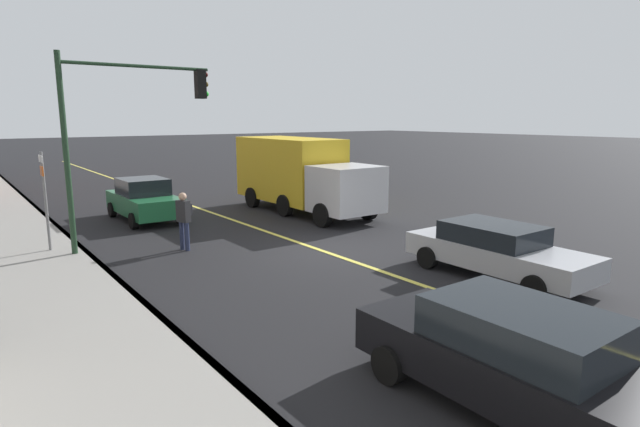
# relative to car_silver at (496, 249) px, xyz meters

# --- Properties ---
(ground) EXTENTS (200.00, 200.00, 0.00)m
(ground) POSITION_rel_car_silver_xyz_m (4.75, 2.06, -0.71)
(ground) COLOR black
(sidewalk_slab) EXTENTS (80.00, 3.77, 0.15)m
(sidewalk_slab) POSITION_rel_car_silver_xyz_m (4.75, 9.80, -0.64)
(sidewalk_slab) COLOR gray
(sidewalk_slab) RESTS_ON ground
(curb_edge) EXTENTS (80.00, 0.16, 0.15)m
(curb_edge) POSITION_rel_car_silver_xyz_m (4.75, 8.00, -0.64)
(curb_edge) COLOR slate
(curb_edge) RESTS_ON ground
(lane_stripe_center) EXTENTS (80.00, 0.16, 0.01)m
(lane_stripe_center) POSITION_rel_car_silver_xyz_m (4.75, 2.06, -0.71)
(lane_stripe_center) COLOR #D8CC4C
(lane_stripe_center) RESTS_ON ground
(car_silver) EXTENTS (4.75, 1.95, 1.36)m
(car_silver) POSITION_rel_car_silver_xyz_m (0.00, 0.00, 0.00)
(car_silver) COLOR #A8AAB2
(car_silver) RESTS_ON ground
(car_green) EXTENTS (4.33, 1.97, 1.65)m
(car_green) POSITION_rel_car_silver_xyz_m (12.73, 4.85, 0.10)
(car_green) COLOR #1E6038
(car_green) RESTS_ON ground
(car_black) EXTENTS (4.56, 1.90, 1.54)m
(car_black) POSITION_rel_car_silver_xyz_m (-3.84, 5.14, 0.08)
(car_black) COLOR black
(car_black) RESTS_ON ground
(truck_yellow) EXTENTS (7.74, 2.54, 3.13)m
(truck_yellow) POSITION_rel_car_silver_xyz_m (10.57, -1.16, 0.94)
(truck_yellow) COLOR silver
(truck_yellow) RESTS_ON ground
(pedestrian_with_backpack) EXTENTS (0.47, 0.45, 1.79)m
(pedestrian_with_backpack) POSITION_rel_car_silver_xyz_m (7.27, 5.38, 0.34)
(pedestrian_with_backpack) COLOR #262D4C
(pedestrian_with_backpack) RESTS_ON ground
(traffic_light_mast) EXTENTS (0.28, 4.43, 5.80)m
(traffic_light_mast) POSITION_rel_car_silver_xyz_m (8.25, 6.65, 3.29)
(traffic_light_mast) COLOR #1E3823
(traffic_light_mast) RESTS_ON ground
(street_sign_post) EXTENTS (0.60, 0.08, 3.05)m
(street_sign_post) POSITION_rel_car_silver_xyz_m (9.11, 8.82, 1.08)
(street_sign_post) COLOR slate
(street_sign_post) RESTS_ON ground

